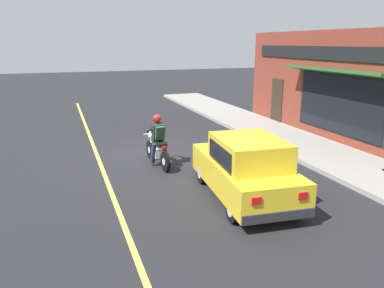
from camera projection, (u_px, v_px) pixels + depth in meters
name	position (u px, v px, depth m)	size (l,w,h in m)	color
ground_plane	(154.00, 157.00, 12.61)	(80.00, 80.00, 0.00)	black
sidewalk_curb	(255.00, 125.00, 17.10)	(2.60, 22.00, 0.14)	gray
lane_stripe	(91.00, 140.00, 14.75)	(0.12, 19.80, 0.01)	#D1C64C
storefront_building	(323.00, 85.00, 14.75)	(1.25, 10.26, 4.20)	maroon
motorcycle_with_rider	(158.00, 144.00, 11.63)	(0.59, 2.02, 1.62)	black
car_hatchback	(245.00, 169.00, 9.10)	(1.96, 3.91, 1.57)	black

